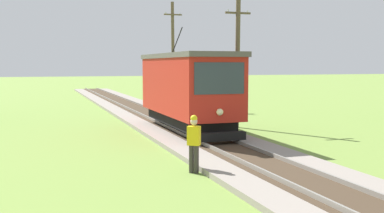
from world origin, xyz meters
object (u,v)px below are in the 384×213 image
object	(u,v)px
red_tram	(188,88)
utility_pole_mid	(237,61)
track_worker	(194,141)
utility_pole_far	(173,54)

from	to	relation	value
red_tram	utility_pole_mid	distance (m)	3.66
utility_pole_mid	track_worker	size ratio (longest dim) A/B	3.79
red_tram	track_worker	world-z (taller)	red_tram
red_tram	track_worker	distance (m)	8.02
utility_pole_mid	utility_pole_far	bearing A→B (deg)	90.00
utility_pole_far	track_worker	distance (m)	21.62
utility_pole_far	track_worker	xyz separation A→B (m)	(-5.48, -20.68, -3.12)
track_worker	utility_pole_far	bearing A→B (deg)	20.19
utility_pole_mid	utility_pole_far	size ratio (longest dim) A/B	0.84
utility_pole_far	red_tram	bearing A→B (deg)	-103.61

